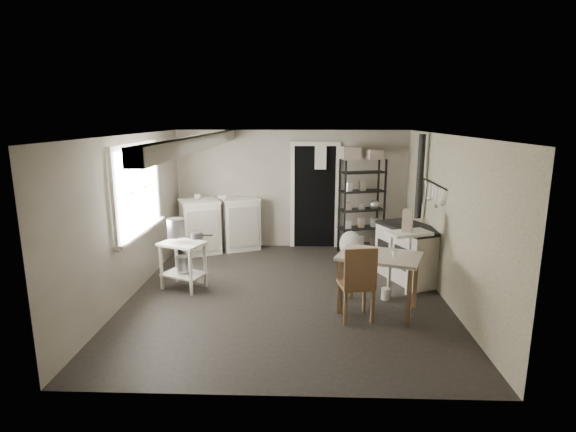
{
  "coord_description": "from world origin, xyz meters",
  "views": [
    {
      "loc": [
        0.23,
        -6.21,
        2.54
      ],
      "look_at": [
        0.0,
        0.3,
        1.1
      ],
      "focal_mm": 28.0,
      "sensor_mm": 36.0,
      "label": 1
    }
  ],
  "objects_px": {
    "shelf_rack": "(362,203)",
    "stockpot": "(176,228)",
    "prep_table": "(183,263)",
    "flour_sack": "(350,244)",
    "stove": "(410,253)",
    "chair": "(356,283)",
    "base_cabinets": "(220,227)",
    "work_table": "(378,284)"
  },
  "relations": [
    {
      "from": "base_cabinets",
      "to": "flour_sack",
      "type": "bearing_deg",
      "value": -31.8
    },
    {
      "from": "shelf_rack",
      "to": "work_table",
      "type": "height_order",
      "value": "shelf_rack"
    },
    {
      "from": "shelf_rack",
      "to": "flour_sack",
      "type": "distance_m",
      "value": 0.82
    },
    {
      "from": "base_cabinets",
      "to": "chair",
      "type": "relative_size",
      "value": 1.56
    },
    {
      "from": "chair",
      "to": "flour_sack",
      "type": "height_order",
      "value": "chair"
    },
    {
      "from": "prep_table",
      "to": "chair",
      "type": "relative_size",
      "value": 0.73
    },
    {
      "from": "base_cabinets",
      "to": "stove",
      "type": "relative_size",
      "value": 1.4
    },
    {
      "from": "chair",
      "to": "work_table",
      "type": "bearing_deg",
      "value": 28.17
    },
    {
      "from": "prep_table",
      "to": "stove",
      "type": "distance_m",
      "value": 3.53
    },
    {
      "from": "shelf_rack",
      "to": "stockpot",
      "type": "bearing_deg",
      "value": -163.51
    },
    {
      "from": "chair",
      "to": "flour_sack",
      "type": "relative_size",
      "value": 2.03
    },
    {
      "from": "shelf_rack",
      "to": "stove",
      "type": "height_order",
      "value": "shelf_rack"
    },
    {
      "from": "stockpot",
      "to": "base_cabinets",
      "type": "height_order",
      "value": "stockpot"
    },
    {
      "from": "work_table",
      "to": "flour_sack",
      "type": "xyz_separation_m",
      "value": [
        -0.12,
        2.39,
        -0.14
      ]
    },
    {
      "from": "stockpot",
      "to": "work_table",
      "type": "bearing_deg",
      "value": -14.04
    },
    {
      "from": "chair",
      "to": "flour_sack",
      "type": "bearing_deg",
      "value": 76.0
    },
    {
      "from": "stove",
      "to": "work_table",
      "type": "distance_m",
      "value": 1.41
    },
    {
      "from": "flour_sack",
      "to": "prep_table",
      "type": "bearing_deg",
      "value": -147.9
    },
    {
      "from": "prep_table",
      "to": "flour_sack",
      "type": "xyz_separation_m",
      "value": [
        2.67,
        1.68,
        -0.16
      ]
    },
    {
      "from": "stockpot",
      "to": "shelf_rack",
      "type": "distance_m",
      "value": 3.59
    },
    {
      "from": "prep_table",
      "to": "stove",
      "type": "relative_size",
      "value": 0.65
    },
    {
      "from": "shelf_rack",
      "to": "chair",
      "type": "distance_m",
      "value": 3.04
    },
    {
      "from": "stockpot",
      "to": "flour_sack",
      "type": "bearing_deg",
      "value": 31.1
    },
    {
      "from": "stockpot",
      "to": "base_cabinets",
      "type": "bearing_deg",
      "value": 82.38
    },
    {
      "from": "stove",
      "to": "work_table",
      "type": "height_order",
      "value": "stove"
    },
    {
      "from": "base_cabinets",
      "to": "stove",
      "type": "xyz_separation_m",
      "value": [
        3.3,
        -1.51,
        -0.02
      ]
    },
    {
      "from": "flour_sack",
      "to": "shelf_rack",
      "type": "bearing_deg",
      "value": 56.06
    },
    {
      "from": "prep_table",
      "to": "shelf_rack",
      "type": "relative_size",
      "value": 0.4
    },
    {
      "from": "shelf_rack",
      "to": "chair",
      "type": "bearing_deg",
      "value": -115.59
    },
    {
      "from": "prep_table",
      "to": "stockpot",
      "type": "distance_m",
      "value": 0.55
    },
    {
      "from": "prep_table",
      "to": "stockpot",
      "type": "bearing_deg",
      "value": 171.45
    },
    {
      "from": "base_cabinets",
      "to": "shelf_rack",
      "type": "height_order",
      "value": "shelf_rack"
    },
    {
      "from": "chair",
      "to": "stockpot",
      "type": "bearing_deg",
      "value": 149.55
    },
    {
      "from": "shelf_rack",
      "to": "flour_sack",
      "type": "xyz_separation_m",
      "value": [
        -0.23,
        -0.34,
        -0.71
      ]
    },
    {
      "from": "stockpot",
      "to": "stove",
      "type": "distance_m",
      "value": 3.64
    },
    {
      "from": "prep_table",
      "to": "chair",
      "type": "distance_m",
      "value": 2.65
    },
    {
      "from": "stove",
      "to": "flour_sack",
      "type": "height_order",
      "value": "stove"
    },
    {
      "from": "flour_sack",
      "to": "chair",
      "type": "bearing_deg",
      "value": -94.44
    },
    {
      "from": "shelf_rack",
      "to": "stove",
      "type": "bearing_deg",
      "value": -85.83
    },
    {
      "from": "work_table",
      "to": "stove",
      "type": "bearing_deg",
      "value": 60.6
    },
    {
      "from": "shelf_rack",
      "to": "flour_sack",
      "type": "height_order",
      "value": "shelf_rack"
    },
    {
      "from": "base_cabinets",
      "to": "work_table",
      "type": "xyz_separation_m",
      "value": [
        2.61,
        -2.74,
        -0.08
      ]
    }
  ]
}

